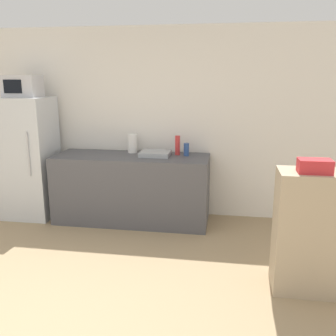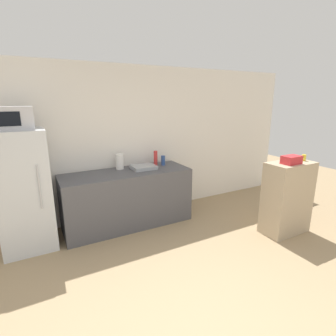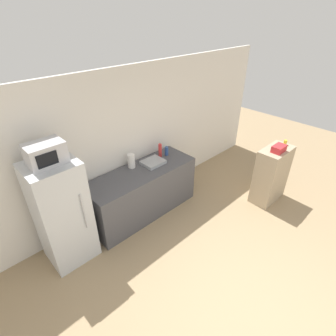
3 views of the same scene
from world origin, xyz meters
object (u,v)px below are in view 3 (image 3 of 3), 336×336
at_px(refrigerator, 62,214).
at_px(microwave, 46,154).
at_px(jar, 285,142).
at_px(basket, 279,149).
at_px(bottle_tall, 160,150).
at_px(paper_towel_roll, 131,161).
at_px(bottle_short, 167,151).

xyz_separation_m(refrigerator, microwave, (-0.00, -0.00, 0.98)).
xyz_separation_m(microwave, jar, (3.81, -1.42, -0.63)).
xyz_separation_m(basket, jar, (0.35, 0.04, -0.01)).
height_order(basket, jar, basket).
bearing_deg(refrigerator, bottle_tall, 4.88).
distance_m(jar, paper_towel_roll, 2.90).
bearing_deg(refrigerator, jar, -20.43).
bearing_deg(jar, refrigerator, 159.57).
height_order(bottle_short, jar, jar).
height_order(bottle_tall, paper_towel_roll, bottle_tall).
xyz_separation_m(bottle_tall, jar, (1.75, -1.60, 0.14)).
relative_size(basket, jar, 2.90).
bearing_deg(microwave, bottle_short, 3.47).
relative_size(refrigerator, jar, 17.48).
bearing_deg(paper_towel_roll, bottle_short, -7.62).
xyz_separation_m(microwave, basket, (3.46, -1.46, -0.62)).
bearing_deg(basket, microwave, 157.09).
relative_size(refrigerator, bottle_short, 9.83).
bearing_deg(jar, bottle_short, 136.31).
relative_size(microwave, paper_towel_roll, 1.77).
height_order(microwave, bottle_short, microwave).
distance_m(basket, jar, 0.35).
relative_size(jar, paper_towel_roll, 0.37).
xyz_separation_m(refrigerator, basket, (3.46, -1.46, 0.35)).
bearing_deg(paper_towel_roll, microwave, -170.66).
distance_m(bottle_short, paper_towel_roll, 0.77).
relative_size(bottle_short, paper_towel_roll, 0.66).
relative_size(microwave, bottle_tall, 1.75).
height_order(bottle_short, paper_towel_roll, paper_towel_roll).
distance_m(microwave, bottle_tall, 2.21).
xyz_separation_m(bottle_short, basket, (1.27, -1.60, 0.19)).
distance_m(refrigerator, paper_towel_roll, 1.46).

